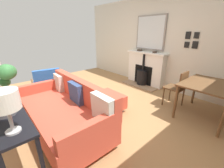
# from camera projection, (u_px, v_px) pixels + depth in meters

# --- Properties ---
(ground_plane) EXTENTS (4.84, 5.79, 0.01)m
(ground_plane) POSITION_uv_depth(u_px,v_px,m) (88.00, 106.00, 3.42)
(ground_plane) COLOR #A87A4C
(wall_left) EXTENTS (0.12, 5.79, 2.63)m
(wall_left) POSITION_uv_depth(u_px,v_px,m) (152.00, 43.00, 4.47)
(wall_left) COLOR beige
(wall_left) RESTS_ON ground
(fireplace) EXTENTS (0.59, 1.34, 1.05)m
(fireplace) POSITION_uv_depth(u_px,v_px,m) (145.00, 70.00, 4.65)
(fireplace) COLOR #9E7A5B
(fireplace) RESTS_ON ground
(mirror_over_mantel) EXTENTS (0.04, 0.99, 0.99)m
(mirror_over_mantel) POSITION_uv_depth(u_px,v_px,m) (150.00, 33.00, 4.33)
(mirror_over_mantel) COLOR gray
(mantel_bowl_near) EXTENTS (0.16, 0.16, 0.05)m
(mantel_bowl_near) POSITION_uv_depth(u_px,v_px,m) (139.00, 50.00, 4.66)
(mantel_bowl_near) COLOR #47382D
(mantel_bowl_near) RESTS_ON fireplace
(mantel_bowl_far) EXTENTS (0.13, 0.13, 0.04)m
(mantel_bowl_far) POSITION_uv_depth(u_px,v_px,m) (155.00, 52.00, 4.26)
(mantel_bowl_far) COLOR #47382D
(mantel_bowl_far) RESTS_ON fireplace
(sofa) EXTENTS (0.95, 2.00, 0.85)m
(sofa) POSITION_uv_depth(u_px,v_px,m) (66.00, 111.00, 2.51)
(sofa) COLOR #B2B2B7
(sofa) RESTS_ON ground
(ottoman) EXTENTS (0.66, 0.66, 0.38)m
(ottoman) POSITION_uv_depth(u_px,v_px,m) (106.00, 102.00, 3.10)
(ottoman) COLOR #B2B2B7
(ottoman) RESTS_ON ground
(armchair_accent) EXTENTS (0.76, 0.67, 0.80)m
(armchair_accent) POSITION_uv_depth(u_px,v_px,m) (47.00, 82.00, 3.67)
(armchair_accent) COLOR brown
(armchair_accent) RESTS_ON ground
(console_table) EXTENTS (0.36, 1.73, 0.72)m
(console_table) POSITION_uv_depth(u_px,v_px,m) (6.00, 113.00, 1.92)
(console_table) COLOR black
(console_table) RESTS_ON ground
(table_lamp_far_end) EXTENTS (0.25, 0.25, 0.44)m
(table_lamp_far_end) POSITION_uv_depth(u_px,v_px,m) (5.00, 102.00, 1.32)
(table_lamp_far_end) COLOR #B2B2B7
(table_lamp_far_end) RESTS_ON console_table
(book_stack) EXTENTS (0.30, 0.22, 0.04)m
(book_stack) POSITION_uv_depth(u_px,v_px,m) (3.00, 101.00, 2.03)
(book_stack) COLOR beige
(book_stack) RESTS_ON console_table
(dining_table) EXTENTS (1.05, 0.87, 0.73)m
(dining_table) POSITION_uv_depth(u_px,v_px,m) (209.00, 88.00, 2.76)
(dining_table) COLOR brown
(dining_table) RESTS_ON ground
(dining_chair_near_fireplace) EXTENTS (0.40, 0.40, 0.85)m
(dining_chair_near_fireplace) POSITION_uv_depth(u_px,v_px,m) (178.00, 86.00, 3.20)
(dining_chair_near_fireplace) COLOR brown
(dining_chair_near_fireplace) RESTS_ON ground
(photo_gallery_row) EXTENTS (0.02, 0.32, 0.39)m
(photo_gallery_row) POSITION_uv_depth(u_px,v_px,m) (192.00, 40.00, 3.55)
(photo_gallery_row) COLOR black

